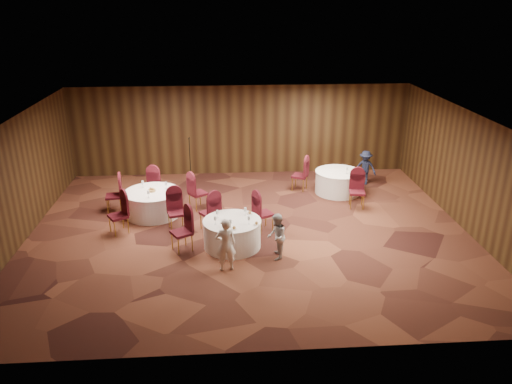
{
  "coord_description": "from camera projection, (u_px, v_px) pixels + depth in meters",
  "views": [
    {
      "loc": [
        -0.7,
        -12.41,
        6.07
      ],
      "look_at": [
        0.2,
        0.2,
        1.1
      ],
      "focal_mm": 35.0,
      "sensor_mm": 36.0,
      "label": 1
    }
  ],
  "objects": [
    {
      "name": "man_c",
      "position": [
        365.0,
        168.0,
        17.1
      ],
      "size": [
        0.89,
        0.77,
        1.19
      ],
      "primitive_type": "imported",
      "rotation": [
        0.0,
        0.0,
        5.75
      ],
      "color": "black",
      "rests_on": "ground"
    },
    {
      "name": "woman_b",
      "position": [
        277.0,
        237.0,
        12.2
      ],
      "size": [
        0.52,
        0.63,
        1.18
      ],
      "primitive_type": "imported",
      "rotation": [
        0.0,
        0.0,
        4.58
      ],
      "color": "#B1B2B6",
      "rests_on": "ground"
    },
    {
      "name": "woman_a",
      "position": [
        226.0,
        245.0,
        11.63
      ],
      "size": [
        0.53,
        0.38,
        1.33
      ],
      "primitive_type": "imported",
      "rotation": [
        0.0,
        0.0,
        3.29
      ],
      "color": "white",
      "rests_on": "ground"
    },
    {
      "name": "table_right",
      "position": [
        338.0,
        182.0,
        16.42
      ],
      "size": [
        1.52,
        1.52,
        0.74
      ],
      "color": "white",
      "rests_on": "ground"
    },
    {
      "name": "mic_stand",
      "position": [
        191.0,
        173.0,
        16.81
      ],
      "size": [
        0.24,
        0.24,
        1.74
      ],
      "color": "black",
      "rests_on": "ground"
    },
    {
      "name": "tabletop_right",
      "position": [
        347.0,
        169.0,
        16.02
      ],
      "size": [
        0.08,
        0.08,
        0.22
      ],
      "color": "silver",
      "rests_on": "table_right"
    },
    {
      "name": "table_left",
      "position": [
        153.0,
        203.0,
        14.74
      ],
      "size": [
        1.64,
        1.64,
        0.74
      ],
      "color": "white",
      "rests_on": "ground"
    },
    {
      "name": "room_shell",
      "position": [
        249.0,
        164.0,
        13.07
      ],
      "size": [
        12.0,
        12.0,
        12.0
      ],
      "color": "silver",
      "rests_on": "ground"
    },
    {
      "name": "tabletop_main",
      "position": [
        238.0,
        218.0,
        12.59
      ],
      "size": [
        1.14,
        1.05,
        0.22
      ],
      "color": "silver",
      "rests_on": "table_main"
    },
    {
      "name": "chairs_left",
      "position": [
        153.0,
        200.0,
        14.65
      ],
      "size": [
        3.17,
        3.06,
        1.0
      ],
      "color": "#3C0C0F",
      "rests_on": "ground"
    },
    {
      "name": "tabletop_left",
      "position": [
        152.0,
        189.0,
        14.58
      ],
      "size": [
        0.78,
        0.88,
        0.22
      ],
      "color": "silver",
      "rests_on": "table_left"
    },
    {
      "name": "table_main",
      "position": [
        232.0,
        233.0,
        12.84
      ],
      "size": [
        1.5,
        1.5,
        0.74
      ],
      "color": "white",
      "rests_on": "ground"
    },
    {
      "name": "chairs_main",
      "position": [
        219.0,
        219.0,
        13.37
      ],
      "size": [
        2.87,
        1.89,
        1.0
      ],
      "color": "#3C0C0F",
      "rests_on": "ground"
    },
    {
      "name": "chairs_right",
      "position": [
        327.0,
        183.0,
        15.93
      ],
      "size": [
        2.17,
        2.26,
        1.0
      ],
      "color": "#3C0C0F",
      "rests_on": "ground"
    },
    {
      "name": "ground",
      "position": [
        249.0,
        232.0,
        13.78
      ],
      "size": [
        12.0,
        12.0,
        0.0
      ],
      "primitive_type": "plane",
      "color": "black",
      "rests_on": "ground"
    }
  ]
}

